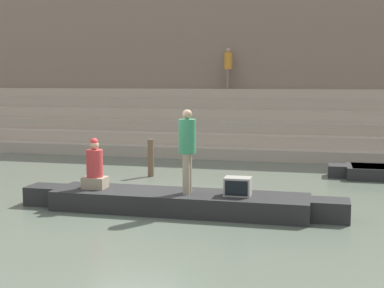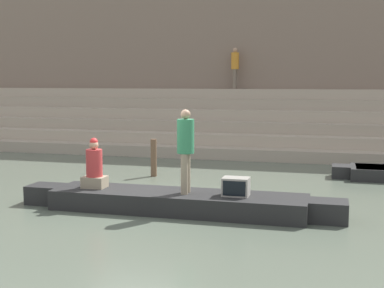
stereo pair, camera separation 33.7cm
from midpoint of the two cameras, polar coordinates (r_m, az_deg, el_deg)
The scene contains 9 objects.
ground_plane at distance 12.26m, azimuth -4.86°, elevation -6.41°, with size 120.00×120.00×0.00m, color #566051.
ghat_steps at distance 21.77m, azimuth 4.17°, elevation 1.73°, with size 36.00×4.77×2.43m.
back_wall at distance 24.03m, azimuth 5.32°, elevation 11.10°, with size 34.20×1.28×9.27m.
rowboat_main at distance 11.50m, azimuth -0.72°, elevation -6.12°, with size 7.04×1.35×0.42m.
person_standing at distance 11.18m, azimuth 0.17°, elevation -0.15°, with size 0.36×0.36×1.78m.
person_rowing at distance 12.03m, azimuth -9.59°, elevation -2.53°, with size 0.51×0.40×1.12m.
tv_set at distance 11.11m, azimuth 5.57°, elevation -4.56°, with size 0.55×0.40×0.39m.
mooring_post at distance 15.65m, azimuth -3.50°, elevation -1.48°, with size 0.18×0.18×1.10m, color brown.
person_on_steps at distance 22.98m, azimuth 5.04°, elevation 8.37°, with size 0.33×0.33×1.74m.
Camera 2 is at (4.25, -11.18, 2.80)m, focal length 50.00 mm.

